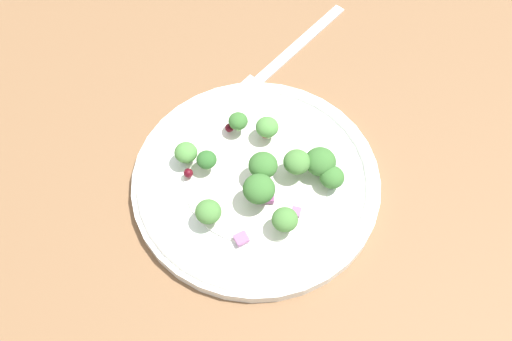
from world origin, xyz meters
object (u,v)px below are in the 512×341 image
(broccoli_floret_1, at_px, (186,153))
(broccoli_floret_2, at_px, (259,189))
(broccoli_floret_0, at_px, (285,220))
(fork, at_px, (284,57))
(plate, at_px, (256,180))

(broccoli_floret_1, xyz_separation_m, broccoli_floret_2, (0.02, -0.08, 0.01))
(broccoli_floret_0, relative_size, fork, 0.13)
(broccoli_floret_1, distance_m, fork, 0.18)
(plate, height_order, fork, plate)
(broccoli_floret_0, xyz_separation_m, fork, (0.15, 0.16, -0.03))
(fork, bearing_deg, broccoli_floret_2, -141.79)
(broccoli_floret_1, relative_size, broccoli_floret_2, 0.75)
(broccoli_floret_0, relative_size, broccoli_floret_2, 0.80)
(plate, bearing_deg, fork, 35.97)
(plate, distance_m, broccoli_floret_1, 0.07)
(plate, bearing_deg, broccoli_floret_2, -127.15)
(broccoli_floret_1, distance_m, broccoli_floret_2, 0.08)
(broccoli_floret_2, bearing_deg, plate, 52.85)
(broccoli_floret_0, bearing_deg, fork, 45.29)
(broccoli_floret_0, distance_m, fork, 0.22)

